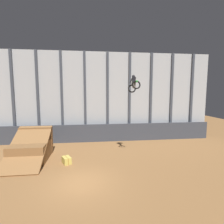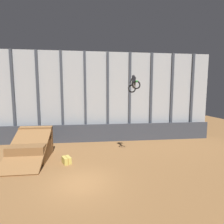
# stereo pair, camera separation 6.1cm
# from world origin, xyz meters

# --- Properties ---
(ground_plane) EXTENTS (60.00, 60.00, 0.00)m
(ground_plane) POSITION_xyz_m (0.00, 0.00, 0.00)
(ground_plane) COLOR olive
(arena_back_wall) EXTENTS (32.00, 0.40, 10.89)m
(arena_back_wall) POSITION_xyz_m (0.00, 10.61, 5.44)
(arena_back_wall) COLOR #ADB2B7
(arena_back_wall) RESTS_ON ground_plane
(lower_barrier) EXTENTS (31.36, 0.20, 2.15)m
(lower_barrier) POSITION_xyz_m (0.00, 9.68, 1.07)
(lower_barrier) COLOR #383D47
(lower_barrier) RESTS_ON ground_plane
(dirt_ramp) EXTENTS (3.09, 5.20, 2.78)m
(dirt_ramp) POSITION_xyz_m (-4.72, 5.03, 0.94)
(dirt_ramp) COLOR brown
(dirt_ramp) RESTS_ON ground_plane
(rider_bike_solo) EXTENTS (0.79, 1.74, 1.59)m
(rider_bike_solo) POSITION_xyz_m (4.42, 3.82, 6.70)
(rider_bike_solo) COLOR black
(hay_bale_trackside) EXTENTS (0.93, 1.07, 0.57)m
(hay_bale_trackside) POSITION_xyz_m (-1.42, 3.46, 0.28)
(hay_bale_trackside) COLOR #CCB751
(hay_bale_trackside) RESTS_ON ground_plane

